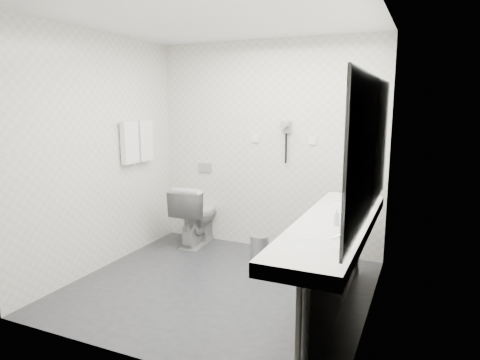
% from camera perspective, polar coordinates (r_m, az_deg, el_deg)
% --- Properties ---
extents(floor, '(2.80, 2.80, 0.00)m').
position_cam_1_polar(floor, '(4.30, -2.72, -14.07)').
color(floor, '#2D2D32').
rests_on(floor, ground).
extents(ceiling, '(2.80, 2.80, 0.00)m').
position_cam_1_polar(ceiling, '(3.99, -3.04, 20.76)').
color(ceiling, white).
rests_on(ceiling, wall_back).
extents(wall_back, '(2.80, 0.00, 2.80)m').
position_cam_1_polar(wall_back, '(5.14, 3.68, 4.43)').
color(wall_back, silver).
rests_on(wall_back, floor).
extents(wall_front, '(2.80, 0.00, 2.80)m').
position_cam_1_polar(wall_front, '(2.87, -14.63, -0.61)').
color(wall_front, silver).
rests_on(wall_front, floor).
extents(wall_left, '(0.00, 2.60, 2.60)m').
position_cam_1_polar(wall_left, '(4.75, -18.16, 3.44)').
color(wall_left, silver).
rests_on(wall_left, floor).
extents(wall_right, '(0.00, 2.60, 2.60)m').
position_cam_1_polar(wall_right, '(3.56, 17.71, 1.30)').
color(wall_right, silver).
rests_on(wall_right, floor).
extents(vanity_counter, '(0.55, 2.20, 0.10)m').
position_cam_1_polar(vanity_counter, '(3.50, 12.43, -6.14)').
color(vanity_counter, white).
rests_on(vanity_counter, floor).
extents(vanity_panel, '(0.03, 2.15, 0.75)m').
position_cam_1_polar(vanity_panel, '(3.64, 12.56, -12.61)').
color(vanity_panel, gray).
rests_on(vanity_panel, floor).
extents(vanity_post_near, '(0.06, 0.06, 0.75)m').
position_cam_1_polar(vanity_post_near, '(2.72, 8.54, -20.81)').
color(vanity_post_near, silver).
rests_on(vanity_post_near, floor).
extents(vanity_post_far, '(0.06, 0.06, 0.75)m').
position_cam_1_polar(vanity_post_far, '(4.60, 15.55, -7.82)').
color(vanity_post_far, silver).
rests_on(vanity_post_far, floor).
extents(mirror, '(0.02, 2.20, 1.05)m').
position_cam_1_polar(mirror, '(3.34, 17.25, 4.23)').
color(mirror, '#B2BCC6').
rests_on(mirror, wall_right).
extents(basin_near, '(0.40, 0.31, 0.05)m').
position_cam_1_polar(basin_near, '(2.88, 9.82, -8.92)').
color(basin_near, white).
rests_on(basin_near, vanity_counter).
extents(basin_far, '(0.40, 0.31, 0.05)m').
position_cam_1_polar(basin_far, '(4.11, 14.29, -3.25)').
color(basin_far, white).
rests_on(basin_far, vanity_counter).
extents(faucet_near, '(0.04, 0.04, 0.15)m').
position_cam_1_polar(faucet_near, '(2.82, 13.75, -7.60)').
color(faucet_near, silver).
rests_on(faucet_near, vanity_counter).
extents(faucet_far, '(0.04, 0.04, 0.15)m').
position_cam_1_polar(faucet_far, '(4.06, 17.06, -2.24)').
color(faucet_far, silver).
rests_on(faucet_far, vanity_counter).
extents(soap_bottle_a, '(0.05, 0.05, 0.10)m').
position_cam_1_polar(soap_bottle_a, '(3.51, 15.12, -4.49)').
color(soap_bottle_a, white).
rests_on(soap_bottle_a, vanity_counter).
extents(soap_bottle_c, '(0.06, 0.06, 0.13)m').
position_cam_1_polar(soap_bottle_c, '(3.35, 12.83, -4.90)').
color(soap_bottle_c, white).
rests_on(soap_bottle_c, vanity_counter).
extents(glass_left, '(0.08, 0.08, 0.12)m').
position_cam_1_polar(glass_left, '(3.65, 16.12, -3.86)').
color(glass_left, silver).
rests_on(glass_left, vanity_counter).
extents(glass_right, '(0.07, 0.07, 0.10)m').
position_cam_1_polar(glass_right, '(3.77, 15.24, -3.48)').
color(glass_right, silver).
rests_on(glass_right, vanity_counter).
extents(toilet, '(0.48, 0.79, 0.77)m').
position_cam_1_polar(toilet, '(5.42, -5.87, -4.61)').
color(toilet, white).
rests_on(toilet, floor).
extents(flush_plate, '(0.18, 0.02, 0.12)m').
position_cam_1_polar(flush_plate, '(5.52, -4.72, 1.68)').
color(flush_plate, '#B2B5BA').
rests_on(flush_plate, wall_back).
extents(pedal_bin, '(0.22, 0.22, 0.29)m').
position_cam_1_polar(pedal_bin, '(4.86, 2.64, -9.26)').
color(pedal_bin, '#B2B5BA').
rests_on(pedal_bin, floor).
extents(bin_lid, '(0.21, 0.21, 0.02)m').
position_cam_1_polar(bin_lid, '(4.81, 2.66, -7.53)').
color(bin_lid, '#B2B5BA').
rests_on(bin_lid, pedal_bin).
extents(towel_rail, '(0.02, 0.62, 0.02)m').
position_cam_1_polar(towel_rail, '(5.11, -13.79, 7.49)').
color(towel_rail, silver).
rests_on(towel_rail, wall_left).
extents(towel_near, '(0.07, 0.24, 0.48)m').
position_cam_1_polar(towel_near, '(5.01, -14.57, 4.88)').
color(towel_near, white).
rests_on(towel_near, towel_rail).
extents(towel_far, '(0.07, 0.24, 0.48)m').
position_cam_1_polar(towel_far, '(5.23, -12.67, 5.18)').
color(towel_far, white).
rests_on(towel_far, towel_rail).
extents(dryer_cradle, '(0.10, 0.04, 0.14)m').
position_cam_1_polar(dryer_cradle, '(5.01, 6.30, 7.10)').
color(dryer_cradle, gray).
rests_on(dryer_cradle, wall_back).
extents(dryer_barrel, '(0.08, 0.14, 0.08)m').
position_cam_1_polar(dryer_barrel, '(4.94, 6.06, 7.41)').
color(dryer_barrel, gray).
rests_on(dryer_barrel, dryer_cradle).
extents(dryer_cord, '(0.02, 0.02, 0.35)m').
position_cam_1_polar(dryer_cord, '(5.02, 6.19, 4.24)').
color(dryer_cord, black).
rests_on(dryer_cord, dryer_cradle).
extents(switch_plate_a, '(0.09, 0.02, 0.09)m').
position_cam_1_polar(switch_plate_a, '(5.17, 2.08, 5.59)').
color(switch_plate_a, white).
rests_on(switch_plate_a, wall_back).
extents(switch_plate_b, '(0.09, 0.02, 0.09)m').
position_cam_1_polar(switch_plate_b, '(4.96, 9.64, 5.24)').
color(switch_plate_b, white).
rests_on(switch_plate_b, wall_back).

